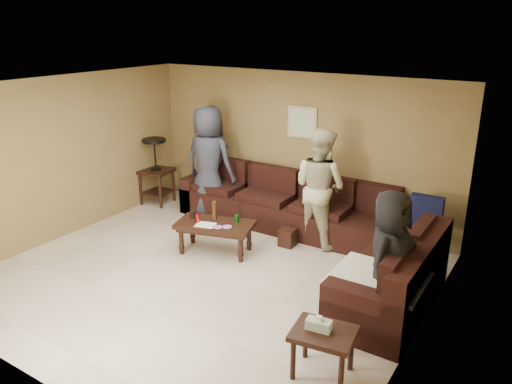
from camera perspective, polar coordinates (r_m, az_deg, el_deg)
room at (r=6.23m, az=-6.17°, el=4.02°), size 5.60×5.50×2.50m
sectional_sofa at (r=7.48m, az=6.42°, el=-4.24°), size 4.65×2.90×0.97m
coffee_table at (r=7.35m, az=-4.71°, el=-4.01°), size 1.23×0.85×0.75m
end_table_left at (r=9.41m, az=-11.36°, el=2.48°), size 0.61×0.61×1.23m
side_table_right at (r=4.97m, az=7.64°, el=-16.09°), size 0.65×0.56×0.63m
waste_bin at (r=7.64m, az=3.63°, el=-5.19°), size 0.24×0.24×0.27m
wall_art at (r=8.21m, az=5.30°, el=7.95°), size 0.52×0.04×0.52m
person_left at (r=8.66m, az=-5.40°, el=3.51°), size 0.96×0.64×1.92m
person_middle at (r=7.53m, az=7.29°, el=0.57°), size 1.02×0.88×1.80m
person_right at (r=5.68m, az=14.92°, el=-7.47°), size 0.56×0.81×1.59m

